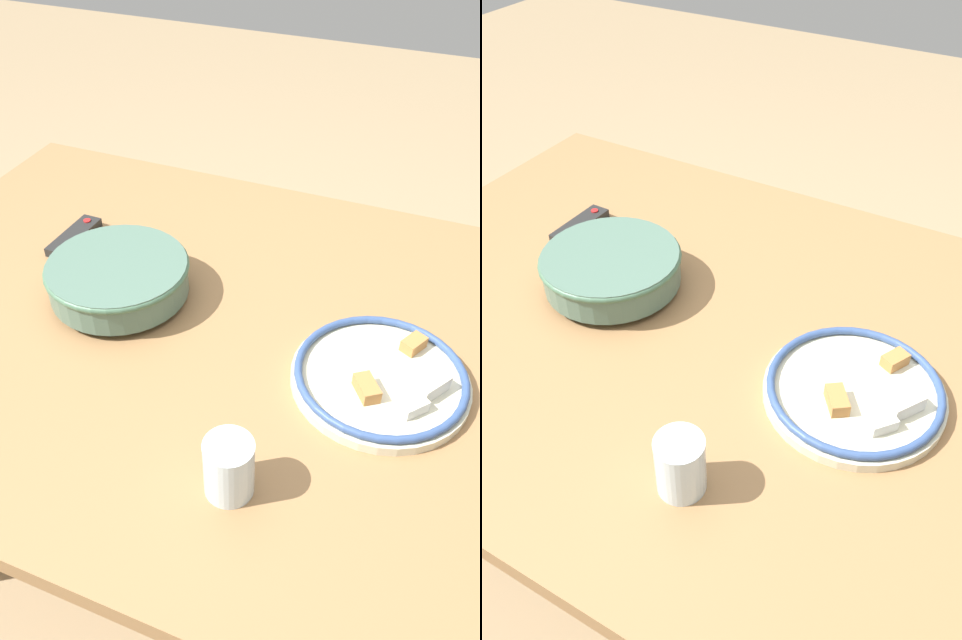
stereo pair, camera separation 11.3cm
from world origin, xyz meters
The scene contains 6 objects.
ground_plane centered at (0.00, 0.00, 0.00)m, with size 8.00×8.00×0.00m, color #9E8460.
dining_table centered at (0.00, 0.00, 0.64)m, with size 1.48×1.08×0.70m.
noodle_bowl centered at (-0.20, 0.01, 0.75)m, with size 0.28×0.28×0.08m.
food_plate centered at (0.34, -0.04, 0.72)m, with size 0.30×0.30×0.05m.
tv_remote centered at (-0.40, 0.14, 0.71)m, with size 0.05×0.15×0.02m.
drinking_glass centered at (0.18, -0.32, 0.75)m, with size 0.07×0.07×0.10m.
Camera 1 is at (0.39, -0.80, 1.49)m, focal length 35.00 mm.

